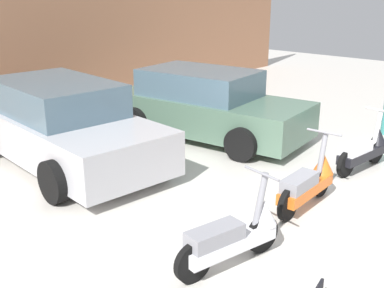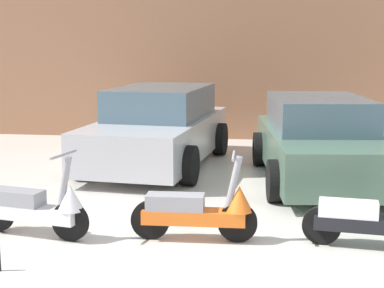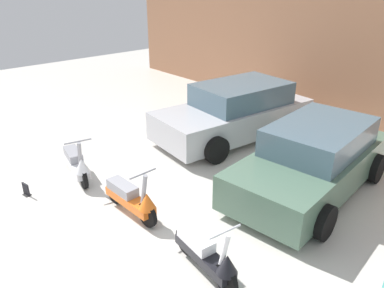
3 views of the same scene
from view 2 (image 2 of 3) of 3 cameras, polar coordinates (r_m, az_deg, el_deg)
ground_plane at (r=5.75m, az=2.47°, el=-13.49°), size 28.00×28.00×0.00m
wall_back at (r=13.75m, az=5.75°, el=8.48°), size 19.60×0.12×3.88m
scooter_front_left at (r=7.18m, az=-14.82°, el=-5.90°), size 1.46×0.61×1.03m
scooter_front_right at (r=6.81m, az=0.71°, el=-6.43°), size 1.47×0.53×1.03m
scooter_front_center at (r=6.87m, az=17.16°, el=-6.86°), size 1.42×0.51×0.99m
car_rear_left at (r=10.89m, az=-3.27°, el=1.53°), size 2.39×4.42×1.44m
car_rear_center at (r=9.87m, az=12.29°, el=0.24°), size 2.29×4.21×1.38m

